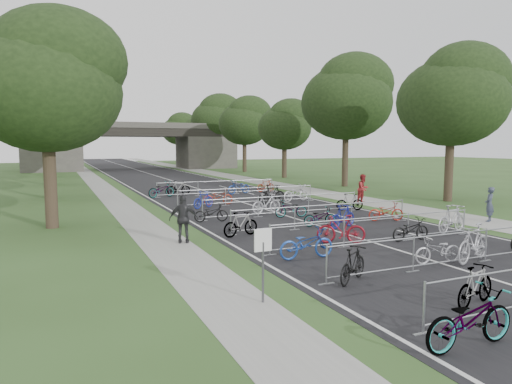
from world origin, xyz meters
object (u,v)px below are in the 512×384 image
bike_0 (470,319)px  pedestrian_c (184,219)px  park_sign (263,252)px  pedestrian_b (363,189)px  overpass_bridge (134,146)px  bike_1 (476,286)px  pedestrian_a (489,204)px

bike_0 → pedestrian_c: 11.46m
park_sign → pedestrian_b: (13.85, 14.41, -0.32)m
bike_0 → pedestrian_b: bearing=-32.4°
park_sign → pedestrian_c: bearing=90.0°
overpass_bridge → bike_1: bearing=-92.1°
park_sign → overpass_bridge: bearing=83.7°
pedestrian_b → park_sign: bearing=-148.5°
overpass_bridge → pedestrian_c: overpass_bridge is taller
park_sign → pedestrian_c: (0.00, 7.34, -0.32)m
overpass_bridge → pedestrian_b: size_ratio=16.43×
bike_0 → pedestrian_b: pedestrian_b is taller
overpass_bridge → park_sign: bearing=-96.3°
bike_1 → pedestrian_c: bearing=10.2°
pedestrian_a → pedestrian_b: 8.49m
overpass_bridge → park_sign: overpass_bridge is taller
pedestrian_b → bike_1: bearing=-134.0°
park_sign → bike_0: bearing=-56.9°
bike_0 → park_sign: bearing=32.6°
pedestrian_b → pedestrian_a: bearing=-95.8°
overpass_bridge → bike_0: 66.05m
overpass_bridge → pedestrian_a: 56.66m
park_sign → bike_0: park_sign is taller
pedestrian_a → park_sign: bearing=-11.0°
pedestrian_b → pedestrian_c: bearing=-167.6°
bike_1 → pedestrian_b: (9.36, 16.69, 0.45)m
bike_1 → pedestrian_c: 10.63m
pedestrian_a → pedestrian_c: pedestrian_c is taller
pedestrian_b → overpass_bridge: bearing=83.8°
overpass_bridge → pedestrian_a: (8.37, -55.97, -2.67)m
overpass_bridge → park_sign: size_ratio=16.99×
pedestrian_a → pedestrian_c: (-15.17, 1.31, 0.08)m
bike_1 → pedestrian_b: size_ratio=0.88×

